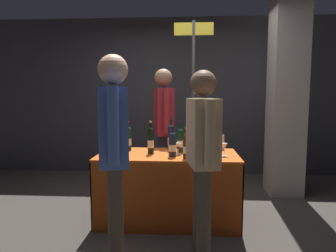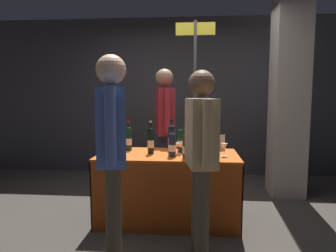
% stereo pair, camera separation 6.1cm
% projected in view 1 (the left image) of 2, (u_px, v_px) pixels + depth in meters
% --- Properties ---
extents(ground_plane, '(12.00, 12.00, 0.00)m').
position_uv_depth(ground_plane, '(168.00, 219.00, 3.27)').
color(ground_plane, '#38332D').
extents(back_partition, '(7.62, 0.12, 2.65)m').
position_uv_depth(back_partition, '(175.00, 97.00, 5.13)').
color(back_partition, '#2D2D33').
rests_on(back_partition, ground_plane).
extents(concrete_pillar, '(0.43, 0.43, 3.57)m').
position_uv_depth(concrete_pillar, '(288.00, 63.00, 3.95)').
color(concrete_pillar, gray).
rests_on(concrete_pillar, ground_plane).
extents(tasting_table, '(1.49, 0.71, 0.73)m').
position_uv_depth(tasting_table, '(168.00, 175.00, 3.21)').
color(tasting_table, '#B74C19').
rests_on(tasting_table, ground_plane).
extents(featured_wine_bottle, '(0.07, 0.07, 0.30)m').
position_uv_depth(featured_wine_bottle, '(110.00, 143.00, 3.11)').
color(featured_wine_bottle, black).
rests_on(featured_wine_bottle, tasting_table).
extents(display_bottle_0, '(0.07, 0.07, 0.33)m').
position_uv_depth(display_bottle_0, '(128.00, 138.00, 3.36)').
color(display_bottle_0, black).
rests_on(display_bottle_0, tasting_table).
extents(display_bottle_1, '(0.07, 0.07, 0.31)m').
position_uv_depth(display_bottle_1, '(186.00, 146.00, 2.93)').
color(display_bottle_1, '#38230F').
rests_on(display_bottle_1, tasting_table).
extents(display_bottle_2, '(0.07, 0.07, 0.30)m').
position_uv_depth(display_bottle_2, '(198.00, 145.00, 3.01)').
color(display_bottle_2, '#38230F').
rests_on(display_bottle_2, tasting_table).
extents(display_bottle_3, '(0.07, 0.07, 0.34)m').
position_uv_depth(display_bottle_3, '(180.00, 140.00, 3.26)').
color(display_bottle_3, black).
rests_on(display_bottle_3, tasting_table).
extents(display_bottle_4, '(0.07, 0.07, 0.35)m').
position_uv_depth(display_bottle_4, '(151.00, 140.00, 3.18)').
color(display_bottle_4, black).
rests_on(display_bottle_4, tasting_table).
extents(display_bottle_5, '(0.08, 0.08, 0.31)m').
position_uv_depth(display_bottle_5, '(172.00, 144.00, 3.04)').
color(display_bottle_5, '#192333').
rests_on(display_bottle_5, tasting_table).
extents(display_bottle_6, '(0.08, 0.08, 0.35)m').
position_uv_depth(display_bottle_6, '(171.00, 137.00, 3.39)').
color(display_bottle_6, '#192333').
rests_on(display_bottle_6, tasting_table).
extents(display_bottle_7, '(0.08, 0.08, 0.33)m').
position_uv_depth(display_bottle_7, '(205.00, 141.00, 3.19)').
color(display_bottle_7, black).
rests_on(display_bottle_7, tasting_table).
extents(wine_glass_near_vendor, '(0.07, 0.07, 0.13)m').
position_uv_depth(wine_glass_near_vendor, '(224.00, 147.00, 3.07)').
color(wine_glass_near_vendor, silver).
rests_on(wine_glass_near_vendor, tasting_table).
extents(wine_glass_mid, '(0.08, 0.08, 0.13)m').
position_uv_depth(wine_glass_mid, '(178.00, 146.00, 3.14)').
color(wine_glass_mid, silver).
rests_on(wine_glass_mid, tasting_table).
extents(wine_glass_near_taster, '(0.07, 0.07, 0.14)m').
position_uv_depth(wine_glass_near_taster, '(202.00, 141.00, 3.39)').
color(wine_glass_near_taster, silver).
rests_on(wine_glass_near_taster, tasting_table).
extents(flower_vase, '(0.09, 0.10, 0.42)m').
position_uv_depth(flower_vase, '(193.00, 140.00, 3.32)').
color(flower_vase, slate).
rests_on(flower_vase, tasting_table).
extents(brochure_stand, '(0.14, 0.11, 0.18)m').
position_uv_depth(brochure_stand, '(219.00, 143.00, 3.37)').
color(brochure_stand, silver).
rests_on(brochure_stand, tasting_table).
extents(vendor_presenter, '(0.31, 0.58, 1.70)m').
position_uv_depth(vendor_presenter, '(163.00, 121.00, 3.90)').
color(vendor_presenter, '#2D3347').
rests_on(vendor_presenter, ground_plane).
extents(taster_foreground_right, '(0.28, 0.58, 1.57)m').
position_uv_depth(taster_foreground_right, '(202.00, 147.00, 2.46)').
color(taster_foreground_right, '#4C4233').
rests_on(taster_foreground_right, ground_plane).
extents(taster_foreground_left, '(0.31, 0.62, 1.67)m').
position_uv_depth(taster_foreground_left, '(114.00, 140.00, 2.31)').
color(taster_foreground_left, '#4C4233').
rests_on(taster_foreground_left, ground_plane).
extents(booth_signpost, '(0.55, 0.04, 2.39)m').
position_uv_depth(booth_signpost, '(193.00, 88.00, 4.24)').
color(booth_signpost, '#47474C').
rests_on(booth_signpost, ground_plane).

